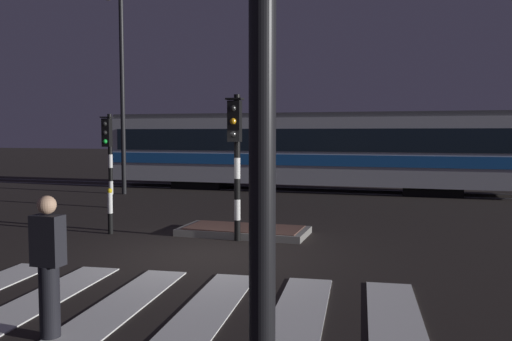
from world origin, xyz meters
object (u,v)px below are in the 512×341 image
object	(u,v)px
tram	(311,149)
pedestrian_waiting_at_kerb	(49,266)
street_lamp_trackside_left	(119,69)
traffic_light_corner_far_left	(108,146)
bollard_island_edge	(110,211)
traffic_light_median_centre	(236,145)

from	to	relation	value
tram	pedestrian_waiting_at_kerb	bearing A→B (deg)	-89.88
street_lamp_trackside_left	pedestrian_waiting_at_kerb	xyz separation A→B (m)	(6.92, -13.10, -4.02)
street_lamp_trackside_left	tram	world-z (taller)	street_lamp_trackside_left
traffic_light_corner_far_left	bollard_island_edge	bearing A→B (deg)	-57.57
traffic_light_corner_far_left	traffic_light_median_centre	bearing A→B (deg)	-33.97
traffic_light_median_centre	pedestrian_waiting_at_kerb	size ratio (longest dim) A/B	1.92
bollard_island_edge	street_lamp_trackside_left	bearing A→B (deg)	119.29
street_lamp_trackside_left	traffic_light_median_centre	bearing A→B (deg)	-44.73
pedestrian_waiting_at_kerb	bollard_island_edge	xyz separation A→B (m)	(-2.89, 5.91, -0.32)
tram	bollard_island_edge	size ratio (longest dim) A/B	16.11
street_lamp_trackside_left	bollard_island_edge	world-z (taller)	street_lamp_trackside_left
traffic_light_corner_far_left	pedestrian_waiting_at_kerb	bearing A→B (deg)	-61.36
traffic_light_median_centre	traffic_light_corner_far_left	bearing A→B (deg)	146.03
traffic_light_corner_far_left	street_lamp_trackside_left	distance (m)	4.73
traffic_light_corner_far_left	traffic_light_median_centre	distance (m)	6.78
traffic_light_corner_far_left	bollard_island_edge	size ratio (longest dim) A/B	2.74
traffic_light_corner_far_left	bollard_island_edge	xyz separation A→B (m)	(2.43, -3.82, -1.45)
pedestrian_waiting_at_kerb	bollard_island_edge	bearing A→B (deg)	116.04
traffic_light_median_centre	bollard_island_edge	distance (m)	3.58
tram	pedestrian_waiting_at_kerb	size ratio (longest dim) A/B	10.46
traffic_light_median_centre	tram	distance (m)	10.74
traffic_light_median_centre	tram	world-z (taller)	tram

